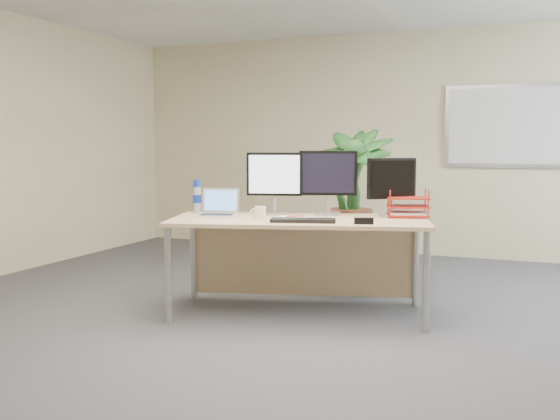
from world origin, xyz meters
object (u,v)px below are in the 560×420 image
at_px(floor_plant, 350,210).
at_px(monitor_right, 328,178).
at_px(desk, 300,237).
at_px(monitor_left, 275,179).
at_px(laptop, 219,209).

relative_size(floor_plant, monitor_right, 2.85).
distance_m(floor_plant, monitor_right, 0.63).
bearing_deg(desk, monitor_right, 55.92).
bearing_deg(monitor_right, floor_plant, 85.81).
xyz_separation_m(floor_plant, monitor_left, (-0.46, -0.69, 0.31)).
bearing_deg(monitor_left, floor_plant, 56.47).
bearing_deg(monitor_right, desk, -124.08).
bearing_deg(desk, floor_plant, 75.67).
distance_m(monitor_left, laptop, 0.52).
relative_size(desk, laptop, 5.86).
relative_size(desk, floor_plant, 1.43).
height_order(floor_plant, laptop, floor_plant).
xyz_separation_m(desk, monitor_left, (-0.26, 0.09, 0.46)).
bearing_deg(floor_plant, laptop, -131.84).
relative_size(monitor_right, laptop, 1.44).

